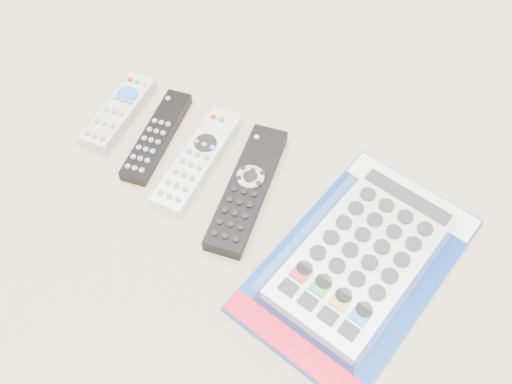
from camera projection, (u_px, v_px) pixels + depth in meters
The scene contains 5 objects.
remote_small_grey at pixel (119, 112), 0.95m from camera, with size 0.07×0.17×0.03m.
remote_slim_black at pixel (157, 136), 0.92m from camera, with size 0.07×0.19×0.02m.
remote_silver_dvd at pixel (198, 159), 0.89m from camera, with size 0.07×0.21×0.02m.
remote_large_black at pixel (247, 188), 0.86m from camera, with size 0.10×0.24×0.03m.
jumbo_remote_packaged at pixel (362, 255), 0.78m from camera, with size 0.27×0.38×0.05m.
Camera 1 is at (0.31, -0.41, 0.71)m, focal length 40.00 mm.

